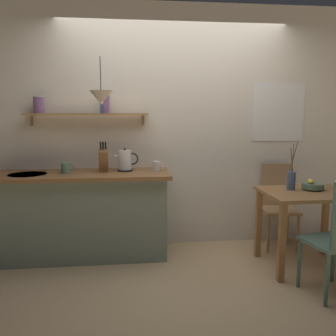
% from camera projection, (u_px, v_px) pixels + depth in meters
% --- Properties ---
extents(ground_plane, '(14.00, 14.00, 0.00)m').
position_uv_depth(ground_plane, '(180.00, 264.00, 3.57)').
color(ground_plane, tan).
extents(back_wall, '(6.80, 0.11, 2.70)m').
position_uv_depth(back_wall, '(191.00, 128.00, 4.02)').
color(back_wall, silver).
rests_on(back_wall, ground_plane).
extents(kitchen_counter, '(1.83, 0.63, 0.91)m').
position_uv_depth(kitchen_counter, '(82.00, 214.00, 3.70)').
color(kitchen_counter, gray).
rests_on(kitchen_counter, ground_plane).
extents(wall_shelf, '(1.29, 0.20, 0.32)m').
position_uv_depth(wall_shelf, '(79.00, 110.00, 3.71)').
color(wall_shelf, tan).
extents(dining_table, '(0.84, 0.68, 0.76)m').
position_uv_depth(dining_table, '(307.00, 206.00, 3.43)').
color(dining_table, '#9E6B3D').
rests_on(dining_table, ground_plane).
extents(dining_chair_far, '(0.42, 0.44, 0.94)m').
position_uv_depth(dining_chair_far, '(277.00, 202.00, 4.03)').
color(dining_chair_far, tan).
rests_on(dining_chair_far, ground_plane).
extents(fruit_bowl, '(0.21, 0.21, 0.11)m').
position_uv_depth(fruit_bowl, '(312.00, 185.00, 3.49)').
color(fruit_bowl, slate).
rests_on(fruit_bowl, dining_table).
extents(twig_vase, '(0.09, 0.08, 0.48)m').
position_uv_depth(twig_vase, '(291.00, 180.00, 3.47)').
color(twig_vase, '#475675').
rests_on(twig_vase, dining_table).
extents(electric_kettle, '(0.25, 0.16, 0.25)m').
position_uv_depth(electric_kettle, '(125.00, 161.00, 3.72)').
color(electric_kettle, black).
rests_on(electric_kettle, kitchen_counter).
extents(knife_block, '(0.09, 0.16, 0.32)m').
position_uv_depth(knife_block, '(104.00, 160.00, 3.66)').
color(knife_block, brown).
rests_on(knife_block, kitchen_counter).
extents(coffee_mug_by_sink, '(0.14, 0.09, 0.11)m').
position_uv_depth(coffee_mug_by_sink, '(66.00, 168.00, 3.60)').
color(coffee_mug_by_sink, slate).
rests_on(coffee_mug_by_sink, kitchen_counter).
extents(coffee_mug_spare, '(0.12, 0.08, 0.10)m').
position_uv_depth(coffee_mug_spare, '(156.00, 166.00, 3.73)').
color(coffee_mug_spare, white).
rests_on(coffee_mug_spare, kitchen_counter).
extents(pendant_lamp, '(0.22, 0.22, 0.45)m').
position_uv_depth(pendant_lamp, '(101.00, 97.00, 3.39)').
color(pendant_lamp, black).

